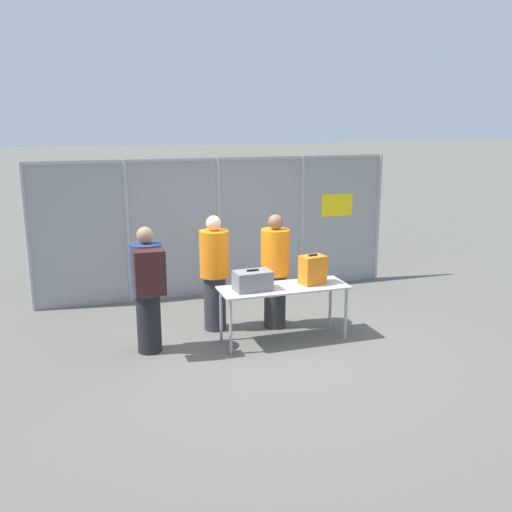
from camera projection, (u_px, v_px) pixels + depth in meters
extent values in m
plane|color=#605E56|center=(265.00, 344.00, 7.60)|extent=(120.00, 120.00, 0.00)
cylinder|color=#9EA0A5|center=(27.00, 238.00, 8.65)|extent=(0.07, 0.07, 2.31)
cylinder|color=#9EA0A5|center=(128.00, 233.00, 9.10)|extent=(0.07, 0.07, 2.31)
cylinder|color=#9EA0A5|center=(219.00, 227.00, 9.55)|extent=(0.07, 0.07, 2.31)
cylinder|color=#9EA0A5|center=(302.00, 222.00, 10.01)|extent=(0.07, 0.07, 2.31)
cylinder|color=#9EA0A5|center=(378.00, 218.00, 10.46)|extent=(0.07, 0.07, 2.31)
cube|color=gray|center=(219.00, 227.00, 9.55)|extent=(6.01, 0.01, 2.31)
cube|color=#9EA0A5|center=(218.00, 159.00, 9.29)|extent=(6.01, 0.04, 0.04)
cube|color=yellow|center=(337.00, 205.00, 10.13)|extent=(0.60, 0.01, 0.40)
cube|color=#B2B2AD|center=(284.00, 288.00, 7.56)|extent=(1.73, 0.60, 0.02)
cylinder|color=#99999E|center=(231.00, 327.00, 7.19)|extent=(0.04, 0.04, 0.73)
cylinder|color=#99999E|center=(346.00, 314.00, 7.67)|extent=(0.04, 0.04, 0.73)
cylinder|color=#99999E|center=(221.00, 315.00, 7.63)|extent=(0.04, 0.04, 0.73)
cylinder|color=#99999E|center=(330.00, 303.00, 8.12)|extent=(0.04, 0.04, 0.73)
cube|color=slate|center=(253.00, 281.00, 7.38)|extent=(0.50, 0.32, 0.25)
cube|color=black|center=(253.00, 270.00, 7.35)|extent=(0.16, 0.03, 0.02)
cube|color=orange|center=(313.00, 270.00, 7.65)|extent=(0.36, 0.29, 0.39)
cube|color=black|center=(313.00, 255.00, 7.60)|extent=(0.13, 0.05, 0.02)
cylinder|color=black|center=(149.00, 323.00, 7.28)|extent=(0.31, 0.31, 0.78)
cylinder|color=navy|center=(146.00, 269.00, 7.11)|extent=(0.40, 0.40, 0.65)
sphere|color=#A57A5B|center=(145.00, 235.00, 7.01)|extent=(0.21, 0.21, 0.21)
cube|color=#381919|center=(150.00, 273.00, 6.81)|extent=(0.36, 0.22, 0.54)
cylinder|color=#2D2D33|center=(275.00, 301.00, 8.15)|extent=(0.31, 0.31, 0.78)
cylinder|color=orange|center=(275.00, 252.00, 7.99)|extent=(0.41, 0.41, 0.65)
sphere|color=brown|center=(276.00, 222.00, 7.89)|extent=(0.21, 0.21, 0.21)
cylinder|color=#2D2D33|center=(215.00, 303.00, 8.06)|extent=(0.31, 0.31, 0.78)
cylinder|color=orange|center=(214.00, 254.00, 7.89)|extent=(0.41, 0.41, 0.65)
sphere|color=beige|center=(214.00, 223.00, 7.79)|extent=(0.21, 0.21, 0.21)
cube|color=#B2B2B7|center=(268.00, 232.00, 12.74)|extent=(3.18, 1.37, 0.57)
sphere|color=black|center=(254.00, 248.00, 11.93)|extent=(0.59, 0.59, 0.59)
sphere|color=black|center=(235.00, 234.00, 13.30)|extent=(0.59, 0.59, 0.59)
cylinder|color=#59595B|center=(173.00, 249.00, 12.15)|extent=(1.11, 0.06, 0.06)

